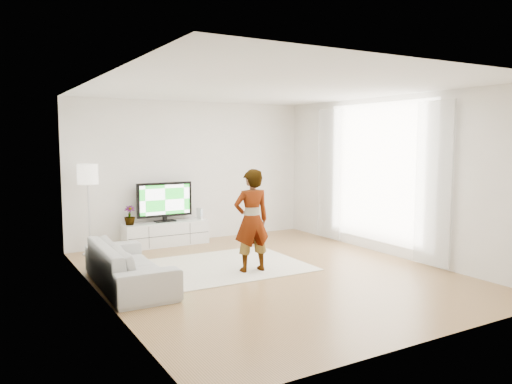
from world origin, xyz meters
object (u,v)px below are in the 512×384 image
rug (216,267)px  sofa (129,264)px  television (165,200)px  player (252,220)px  media_console (166,234)px  floor_lamp (88,178)px

rug → sofa: 1.55m
television → player: (0.47, -2.55, -0.07)m
media_console → floor_lamp: floor_lamp is taller
media_console → television: size_ratio=1.50×
media_console → television: bearing=90.0°
player → rug: bearing=-49.7°
television → sofa: 2.78m
rug → media_console: bearing=93.2°
television → rug: bearing=-86.8°
player → sofa: player is taller
sofa → media_console: bearing=-29.3°
media_console → rug: 2.03m
rug → player: 1.01m
player → television: bearing=-74.5°
media_console → rug: size_ratio=0.59×
media_console → rug: media_console is taller
media_console → floor_lamp: size_ratio=1.02×
media_console → player: bearing=-79.4°
television → floor_lamp: 1.52m
media_console → television: 0.64m
media_console → rug: (0.11, -2.02, -0.22)m
floor_lamp → television: bearing=3.7°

